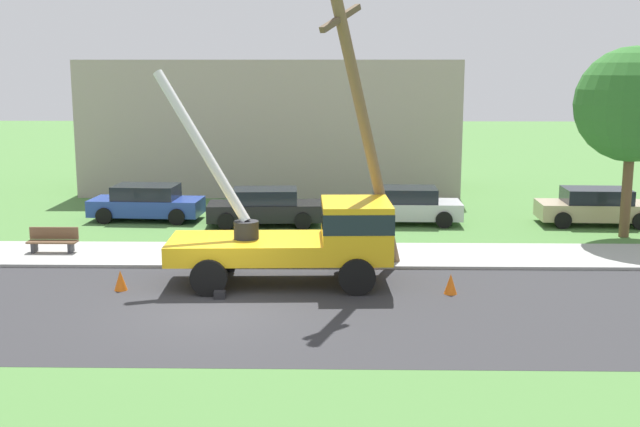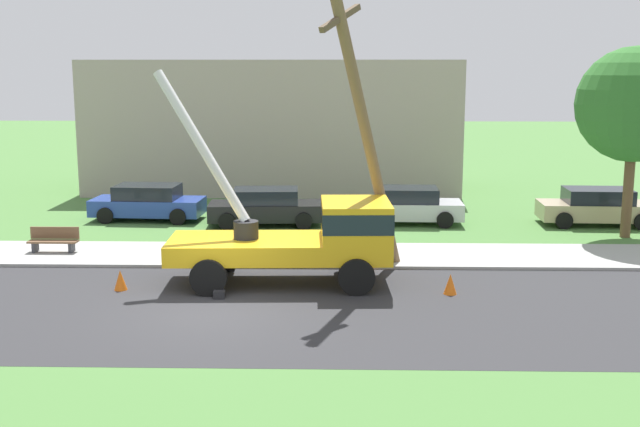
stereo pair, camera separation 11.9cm
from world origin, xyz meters
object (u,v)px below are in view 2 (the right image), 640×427
Objects in this scene: traffic_cone_curbside at (368,262)px; parked_sedan_tan at (597,207)px; traffic_cone_ahead at (450,284)px; parked_sedan_black at (266,207)px; parked_sedan_blue at (148,202)px; traffic_cone_behind at (120,280)px; leaning_utility_pole at (365,129)px; park_bench at (54,241)px; parked_sedan_silver at (405,205)px; roadside_tree_near at (634,105)px; utility_truck at (310,234)px.

parked_sedan_tan reaches higher than traffic_cone_curbside.
parked_sedan_black is at bearing 121.90° from traffic_cone_ahead.
parked_sedan_tan is at bearing -1.83° from parked_sedan_blue.
parked_sedan_blue is (-1.67, 10.12, 0.43)m from traffic_cone_behind.
parked_sedan_tan is (16.05, 9.55, 0.43)m from traffic_cone_behind.
parked_sedan_blue is (-8.56, 7.94, 0.43)m from traffic_cone_curbside.
leaning_utility_pole is 9.09m from parked_sedan_black.
parked_sedan_blue and parked_sedan_black have the same top height.
park_bench reaches higher than traffic_cone_ahead.
traffic_cone_curbside is 0.12× the size of parked_sedan_black.
parked_sedan_tan is at bearing 40.28° from leaning_utility_pole.
parked_sedan_black is (-3.57, 7.54, -3.60)m from leaning_utility_pole.
parked_sedan_silver is (5.45, 0.45, 0.00)m from parked_sedan_black.
roadside_tree_near reaches higher than parked_sedan_black.
park_bench is at bearing -155.05° from parked_sedan_silver.
traffic_cone_behind is at bearing 178.80° from traffic_cone_ahead.
leaning_utility_pole is 12.72m from parked_sedan_tan.
utility_truck is 4.28× the size of park_bench.
parked_sedan_black is 0.66× the size of roadside_tree_near.
roadside_tree_near reaches higher than traffic_cone_ahead.
parked_sedan_silver is 9.05m from roadside_tree_near.
traffic_cone_curbside is 11.77m from parked_sedan_tan.
parked_sedan_black is (4.84, -0.91, 0.00)m from parked_sedan_blue.
parked_sedan_black is 5.47m from parked_sedan_silver.
parked_sedan_black is at bearing 115.34° from leaning_utility_pole.
utility_truck is 1.55× the size of parked_sedan_silver.
roadside_tree_near reaches higher than parked_sedan_blue.
parked_sedan_black is at bearing -175.31° from parked_sedan_silver.
leaning_utility_pole is at bearing -64.66° from parked_sedan_black.
parked_sedan_silver is (10.29, -0.46, 0.00)m from parked_sedan_blue.
parked_sedan_silver is (1.73, 7.48, 0.43)m from traffic_cone_curbside.
parked_sedan_tan is at bearing -0.80° from parked_sedan_silver.
parked_sedan_silver is at bearing 179.20° from parked_sedan_tan.
parked_sedan_blue is (-8.41, 8.45, -3.60)m from leaning_utility_pole.
parked_sedan_silver is (3.44, 8.80, -0.70)m from utility_truck.
roadside_tree_near reaches higher than parked_sedan_tan.
park_bench is (-8.50, 3.24, -0.95)m from utility_truck.
traffic_cone_ahead is 0.08× the size of roadside_tree_near.
leaning_utility_pole is 1.88× the size of parked_sedan_black.
parked_sedan_black and parked_sedan_silver have the same top height.
roadside_tree_near is (7.35, 7.49, 4.46)m from traffic_cone_ahead.
parked_sedan_silver and parked_sedan_tan have the same top height.
parked_sedan_blue is 6.24m from park_bench.
traffic_cone_curbside is 11.68m from parked_sedan_blue.
traffic_cone_ahead is 12.02m from parked_sedan_tan.
traffic_cone_behind is 7.22m from traffic_cone_curbside.
traffic_cone_curbside is 7.69m from parked_sedan_silver.
roadside_tree_near is (18.04, -2.82, 4.03)m from parked_sedan_blue.
parked_sedan_silver is (1.88, 7.99, -3.60)m from leaning_utility_pole.
traffic_cone_behind is at bearing -80.60° from parked_sedan_blue.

